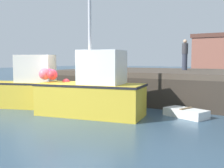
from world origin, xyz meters
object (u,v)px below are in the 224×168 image
dockworker (185,55)px  fishing_boat_near_right (92,91)px  fishing_boat_near_left (28,88)px  rowboat (186,113)px

dockworker → fishing_boat_near_right: bearing=-102.7°
fishing_boat_near_left → fishing_boat_near_right: fishing_boat_near_right is taller
fishing_boat_near_right → dockworker: (1.56, 6.92, 1.47)m
rowboat → dockworker: dockworker is taller
dockworker → rowboat: bearing=-73.0°
fishing_boat_near_left → rowboat: 6.86m
fishing_boat_near_left → rowboat: fishing_boat_near_left is taller
fishing_boat_near_right → fishing_boat_near_left: bearing=-178.3°
fishing_boat_near_left → rowboat: bearing=14.6°
fishing_boat_near_left → fishing_boat_near_right: (3.41, 0.10, 0.08)m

